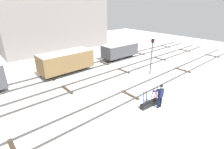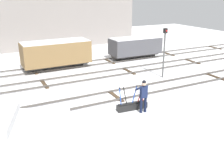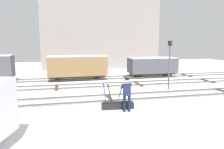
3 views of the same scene
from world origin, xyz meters
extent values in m
plane|color=white|center=(0.00, 0.00, 0.00)|extent=(60.00, 60.00, 0.00)
cube|color=#4C4742|center=(0.00, -0.72, 0.13)|extent=(44.00, 0.07, 0.10)
cube|color=#4C4742|center=(0.00, 0.72, 0.13)|extent=(44.00, 0.07, 0.10)
cube|color=#423323|center=(0.00, 0.00, 0.04)|extent=(0.24, 1.94, 0.08)
cube|color=#4C4742|center=(0.00, 3.61, 0.13)|extent=(44.00, 0.07, 0.10)
cube|color=#4C4742|center=(0.00, 5.05, 0.13)|extent=(44.00, 0.07, 0.10)
cube|color=#423323|center=(-3.52, 4.33, 0.04)|extent=(0.24, 1.94, 0.08)
cube|color=#423323|center=(3.52, 4.33, 0.04)|extent=(0.24, 1.94, 0.08)
cube|color=#423323|center=(10.56, 4.33, 0.04)|extent=(0.24, 1.94, 0.08)
cube|color=#4C4742|center=(0.00, 7.23, 0.13)|extent=(44.00, 0.07, 0.10)
cube|color=#4C4742|center=(0.00, 8.67, 0.13)|extent=(44.00, 0.07, 0.10)
cube|color=#423323|center=(-3.52, 7.95, 0.04)|extent=(0.24, 1.94, 0.08)
cube|color=#423323|center=(3.52, 7.95, 0.04)|extent=(0.24, 1.94, 0.08)
cube|color=#423323|center=(10.56, 7.95, 0.04)|extent=(0.24, 1.94, 0.08)
cube|color=black|center=(-0.03, -2.07, 0.18)|extent=(1.82, 0.51, 0.36)
cube|color=black|center=(-0.03, -2.07, 0.39)|extent=(1.63, 0.34, 0.06)
cylinder|color=#1E47B7|center=(-0.76, -2.01, 0.88)|extent=(0.17, 0.07, 1.05)
sphere|color=black|center=(-0.82, -2.00, 1.40)|extent=(0.09, 0.09, 0.09)
cylinder|color=black|center=(-0.47, -2.03, 0.87)|extent=(0.27, 0.08, 1.04)
sphere|color=black|center=(-0.58, -2.02, 1.39)|extent=(0.09, 0.09, 0.09)
cylinder|color=#1E47B7|center=(0.10, -2.08, 0.87)|extent=(0.32, 0.08, 1.03)
sphere|color=black|center=(0.23, -2.09, 1.38)|extent=(0.09, 0.09, 0.09)
cylinder|color=red|center=(0.47, -2.11, 0.86)|extent=(0.40, 0.09, 1.01)
sphere|color=black|center=(0.64, -2.13, 1.35)|extent=(0.09, 0.09, 0.09)
cylinder|color=red|center=(0.62, -2.13, 0.88)|extent=(0.10, 0.06, 1.05)
sphere|color=black|center=(0.60, -2.12, 1.41)|extent=(0.09, 0.09, 0.09)
cylinder|color=#111831|center=(0.19, -2.64, 0.44)|extent=(0.15, 0.15, 0.88)
cylinder|color=#111831|center=(0.45, -2.66, 0.44)|extent=(0.15, 0.15, 0.88)
cube|color=#192347|center=(0.32, -2.65, 1.19)|extent=(0.40, 0.27, 0.62)
sphere|color=tan|center=(0.32, -2.65, 1.66)|extent=(0.24, 0.24, 0.24)
sphere|color=black|center=(0.32, -2.65, 1.76)|extent=(0.21, 0.21, 0.21)
cylinder|color=#192347|center=(0.14, -2.38, 1.31)|extent=(0.16, 0.57, 0.38)
cylinder|color=#192347|center=(0.55, -2.42, 1.34)|extent=(0.16, 0.56, 0.42)
cylinder|color=#4C4C4C|center=(5.10, 1.81, 1.72)|extent=(0.12, 0.12, 3.45)
cube|color=black|center=(5.10, 1.81, 3.63)|extent=(0.24, 0.24, 0.36)
sphere|color=red|center=(5.10, 1.68, 3.63)|extent=(0.14, 0.14, 0.14)
cube|color=gray|center=(2.56, 18.92, 6.37)|extent=(16.73, 5.51, 12.74)
cube|color=#2D2B28|center=(6.38, 7.95, 0.40)|extent=(4.83, 1.27, 0.20)
cube|color=#4C4C51|center=(6.38, 7.95, 1.28)|extent=(5.09, 2.09, 1.55)
cube|color=white|center=(6.38, 7.95, 2.08)|extent=(4.99, 2.01, 0.06)
cylinder|color=black|center=(4.73, 7.40, 0.35)|extent=(0.70, 0.11, 0.70)
cylinder|color=black|center=(4.74, 8.52, 0.35)|extent=(0.70, 0.11, 0.70)
cylinder|color=black|center=(8.02, 7.37, 0.35)|extent=(0.70, 0.11, 0.70)
cylinder|color=black|center=(8.03, 8.49, 0.35)|extent=(0.70, 0.11, 0.70)
cylinder|color=black|center=(-8.51, 7.46, 0.35)|extent=(0.70, 0.12, 0.70)
cylinder|color=black|center=(-8.54, 8.54, 0.35)|extent=(0.70, 0.12, 0.70)
cube|color=#2D2B28|center=(-1.59, 7.95, 0.40)|extent=(5.44, 1.45, 0.20)
cube|color=olive|center=(-1.59, 7.95, 1.42)|extent=(5.74, 2.35, 1.84)
cube|color=silver|center=(-1.59, 7.95, 2.37)|extent=(5.62, 2.26, 0.06)
cylinder|color=black|center=(-3.43, 7.30, 0.35)|extent=(0.70, 0.11, 0.70)
cylinder|color=black|center=(-3.45, 8.53, 0.35)|extent=(0.70, 0.11, 0.70)
cylinder|color=black|center=(0.28, 7.37, 0.35)|extent=(0.70, 0.11, 0.70)
cylinder|color=black|center=(0.25, 8.60, 0.35)|extent=(0.70, 0.11, 0.70)
camera|label=1|loc=(-9.30, -8.39, 7.06)|focal=27.22mm
camera|label=2|loc=(-7.04, -13.37, 6.31)|focal=41.16mm
camera|label=3|loc=(-2.90, -13.17, 3.64)|focal=34.08mm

